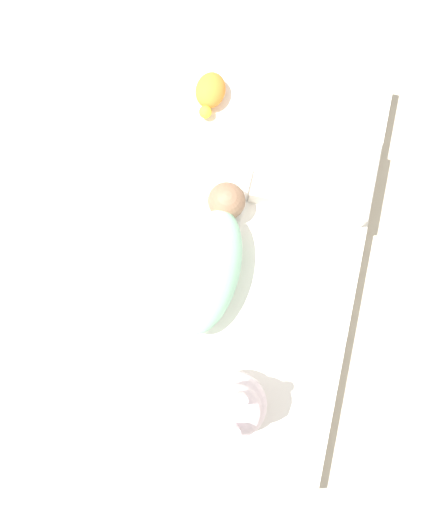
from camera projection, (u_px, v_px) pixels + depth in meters
ground_plane at (229, 251)px, 1.70m from camera, size 12.00×12.00×0.00m
bed_mattress at (229, 247)px, 1.63m from camera, size 1.36×0.83×0.13m
burp_cloth at (222, 201)px, 1.58m from camera, size 0.25×0.15×0.02m
swaddled_baby at (211, 263)px, 1.47m from camera, size 0.47×0.19×0.17m
pillow at (315, 169)px, 1.57m from camera, size 0.28×0.36×0.08m
bunny_plush at (235, 406)px, 1.35m from camera, size 0.18×0.18×0.35m
turtle_plush at (210, 92)px, 1.62m from camera, size 0.16×0.10×0.08m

